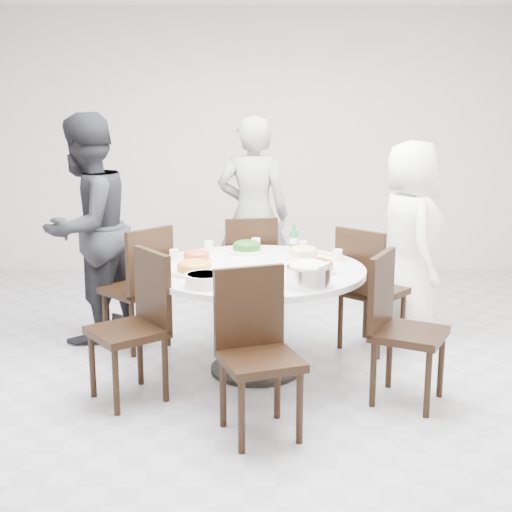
{
  "coord_description": "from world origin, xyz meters",
  "views": [
    {
      "loc": [
        -0.11,
        -4.7,
        1.91
      ],
      "look_at": [
        -0.09,
        0.08,
        0.82
      ],
      "focal_mm": 50.0,
      "sensor_mm": 36.0,
      "label": 1
    }
  ],
  "objects_px": {
    "chair_sw": "(127,328)",
    "soup_bowl": "(205,280)",
    "diner_right": "(409,239)",
    "beverage_bottle": "(294,239)",
    "rice_bowl": "(309,276)",
    "chair_ne": "(373,288)",
    "chair_se": "(410,330)",
    "dining_table": "(256,320)",
    "diner_middle": "(253,215)",
    "diner_left": "(87,229)",
    "chair_s": "(260,356)",
    "chair_nw": "(135,287)",
    "chair_n": "(248,271)"
  },
  "relations": [
    {
      "from": "chair_ne",
      "to": "rice_bowl",
      "type": "bearing_deg",
      "value": 101.74
    },
    {
      "from": "chair_se",
      "to": "soup_bowl",
      "type": "height_order",
      "value": "chair_se"
    },
    {
      "from": "diner_right",
      "to": "rice_bowl",
      "type": "distance_m",
      "value": 1.57
    },
    {
      "from": "diner_right",
      "to": "soup_bowl",
      "type": "bearing_deg",
      "value": 124.36
    },
    {
      "from": "chair_nw",
      "to": "diner_right",
      "type": "height_order",
      "value": "diner_right"
    },
    {
      "from": "chair_s",
      "to": "soup_bowl",
      "type": "relative_size",
      "value": 3.78
    },
    {
      "from": "dining_table",
      "to": "diner_middle",
      "type": "bearing_deg",
      "value": 90.75
    },
    {
      "from": "chair_nw",
      "to": "chair_se",
      "type": "xyz_separation_m",
      "value": [
        1.87,
        -1.03,
        0.0
      ]
    },
    {
      "from": "dining_table",
      "to": "chair_n",
      "type": "bearing_deg",
      "value": 93.65
    },
    {
      "from": "beverage_bottle",
      "to": "diner_left",
      "type": "bearing_deg",
      "value": 171.76
    },
    {
      "from": "chair_n",
      "to": "diner_right",
      "type": "distance_m",
      "value": 1.34
    },
    {
      "from": "chair_nw",
      "to": "rice_bowl",
      "type": "bearing_deg",
      "value": 94.57
    },
    {
      "from": "diner_right",
      "to": "beverage_bottle",
      "type": "relative_size",
      "value": 7.4
    },
    {
      "from": "diner_middle",
      "to": "rice_bowl",
      "type": "xyz_separation_m",
      "value": [
        0.34,
        -1.97,
        -0.06
      ]
    },
    {
      "from": "diner_right",
      "to": "chair_ne",
      "type": "bearing_deg",
      "value": 129.99
    },
    {
      "from": "chair_ne",
      "to": "rice_bowl",
      "type": "xyz_separation_m",
      "value": [
        -0.56,
        -0.94,
        0.34
      ]
    },
    {
      "from": "chair_ne",
      "to": "beverage_bottle",
      "type": "relative_size",
      "value": 4.5
    },
    {
      "from": "chair_sw",
      "to": "chair_n",
      "type": "bearing_deg",
      "value": 116.68
    },
    {
      "from": "chair_ne",
      "to": "chair_s",
      "type": "height_order",
      "value": "same"
    },
    {
      "from": "diner_right",
      "to": "soup_bowl",
      "type": "xyz_separation_m",
      "value": [
        -1.54,
        -1.29,
        0.01
      ]
    },
    {
      "from": "soup_bowl",
      "to": "beverage_bottle",
      "type": "relative_size",
      "value": 1.19
    },
    {
      "from": "chair_se",
      "to": "diner_middle",
      "type": "xyz_separation_m",
      "value": [
        -0.97,
        2.01,
        0.39
      ]
    },
    {
      "from": "dining_table",
      "to": "diner_right",
      "type": "distance_m",
      "value": 1.52
    },
    {
      "from": "chair_ne",
      "to": "chair_nw",
      "type": "bearing_deg",
      "value": 41.2
    },
    {
      "from": "diner_right",
      "to": "diner_middle",
      "type": "distance_m",
      "value": 1.42
    },
    {
      "from": "dining_table",
      "to": "chair_ne",
      "type": "distance_m",
      "value": 1.01
    },
    {
      "from": "chair_nw",
      "to": "beverage_bottle",
      "type": "height_order",
      "value": "beverage_bottle"
    },
    {
      "from": "chair_s",
      "to": "soup_bowl",
      "type": "xyz_separation_m",
      "value": [
        -0.34,
        0.49,
        0.31
      ]
    },
    {
      "from": "chair_ne",
      "to": "diner_middle",
      "type": "bearing_deg",
      "value": -5.94
    },
    {
      "from": "dining_table",
      "to": "chair_se",
      "type": "bearing_deg",
      "value": -28.71
    },
    {
      "from": "chair_sw",
      "to": "soup_bowl",
      "type": "xyz_separation_m",
      "value": [
        0.5,
        -0.01,
        0.31
      ]
    },
    {
      "from": "chair_n",
      "to": "chair_sw",
      "type": "xyz_separation_m",
      "value": [
        -0.75,
        -1.48,
        0.0
      ]
    },
    {
      "from": "diner_right",
      "to": "soup_bowl",
      "type": "relative_size",
      "value": 6.22
    },
    {
      "from": "beverage_bottle",
      "to": "rice_bowl",
      "type": "bearing_deg",
      "value": -87.65
    },
    {
      "from": "chair_nw",
      "to": "soup_bowl",
      "type": "bearing_deg",
      "value": 74.31
    },
    {
      "from": "beverage_bottle",
      "to": "chair_sw",
      "type": "bearing_deg",
      "value": -138.87
    },
    {
      "from": "chair_sw",
      "to": "beverage_bottle",
      "type": "relative_size",
      "value": 4.5
    },
    {
      "from": "rice_bowl",
      "to": "dining_table",
      "type": "bearing_deg",
      "value": 124.16
    },
    {
      "from": "rice_bowl",
      "to": "soup_bowl",
      "type": "distance_m",
      "value": 0.64
    },
    {
      "from": "chair_se",
      "to": "beverage_bottle",
      "type": "xyz_separation_m",
      "value": [
        -0.67,
        1.01,
        0.38
      ]
    },
    {
      "from": "chair_nw",
      "to": "beverage_bottle",
      "type": "distance_m",
      "value": 1.26
    },
    {
      "from": "diner_left",
      "to": "diner_right",
      "type": "bearing_deg",
      "value": 117.31
    },
    {
      "from": "dining_table",
      "to": "rice_bowl",
      "type": "bearing_deg",
      "value": -55.84
    },
    {
      "from": "chair_sw",
      "to": "beverage_bottle",
      "type": "distance_m",
      "value": 1.51
    },
    {
      "from": "chair_sw",
      "to": "chair_se",
      "type": "distance_m",
      "value": 1.77
    },
    {
      "from": "dining_table",
      "to": "diner_left",
      "type": "xyz_separation_m",
      "value": [
        -1.31,
        0.71,
        0.51
      ]
    },
    {
      "from": "chair_s",
      "to": "chair_n",
      "type": "bearing_deg",
      "value": 72.95
    },
    {
      "from": "chair_n",
      "to": "rice_bowl",
      "type": "xyz_separation_m",
      "value": [
        0.39,
        -1.48,
        0.34
      ]
    },
    {
      "from": "chair_ne",
      "to": "diner_middle",
      "type": "distance_m",
      "value": 1.42
    },
    {
      "from": "chair_se",
      "to": "diner_right",
      "type": "distance_m",
      "value": 1.39
    }
  ]
}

